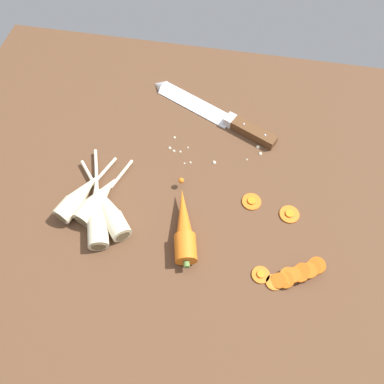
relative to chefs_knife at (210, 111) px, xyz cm
name	(u,v)px	position (x,y,z in cm)	size (l,w,h in cm)	color
ground_plane	(194,193)	(0.00, -21.70, -2.65)	(120.00, 90.00, 4.00)	brown
chefs_knife	(210,111)	(0.00, 0.00, 0.00)	(32.78, 17.97, 4.18)	silver
whole_carrot	(184,227)	(-0.03, -32.15, 1.45)	(7.78, 19.28, 4.20)	orange
parsnip_front	(79,196)	(-22.52, -29.11, 1.33)	(8.68, 17.57, 4.00)	beige
parsnip_mid_left	(108,209)	(-15.80, -30.94, 1.33)	(15.66, 17.59, 4.00)	beige
parsnip_mid_right	(97,211)	(-17.85, -31.76, 1.33)	(10.15, 23.37, 4.00)	beige
parsnip_back	(98,199)	(-18.43, -29.10, 1.33)	(8.13, 17.54, 4.00)	beige
carrot_slice_stack	(296,274)	(22.06, -37.66, 0.80)	(10.43, 6.90, 4.21)	orange
carrot_slice_stray_near	(252,201)	(12.49, -23.02, -0.29)	(3.99, 3.99, 0.70)	orange
carrot_slice_stray_mid	(290,214)	(20.41, -24.62, -0.29)	(4.04, 4.04, 0.70)	orange
carrot_slice_stray_far	(261,274)	(15.77, -38.47, -0.29)	(3.40, 3.40, 0.70)	orange
mince_crumbs	(219,152)	(3.88, -11.53, -0.28)	(21.16, 8.13, 0.90)	beige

